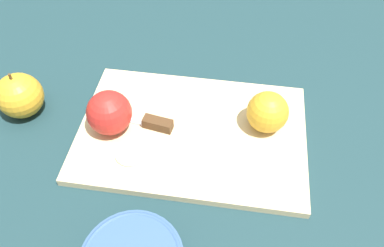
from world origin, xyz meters
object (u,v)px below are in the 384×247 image
(apple_half_left, at_px, (267,112))
(knife, at_px, (153,123))
(apple_whole, at_px, (20,96))
(apple_half_right, at_px, (109,113))

(apple_half_left, height_order, knife, apple_half_left)
(apple_half_left, relative_size, apple_whole, 0.77)
(knife, relative_size, apple_whole, 1.61)
(apple_half_left, relative_size, knife, 0.48)
(apple_half_left, distance_m, knife, 0.22)
(knife, distance_m, apple_whole, 0.27)
(apple_half_right, distance_m, apple_whole, 0.20)
(apple_half_left, relative_size, apple_half_right, 0.93)
(apple_half_left, bearing_deg, apple_whole, -9.26)
(apple_half_left, xyz_separation_m, apple_half_right, (0.29, 0.07, 0.00))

